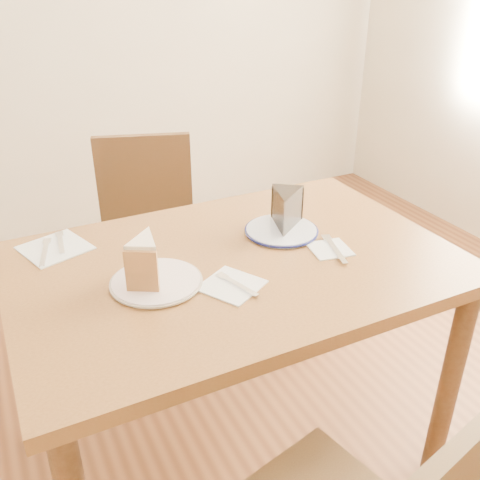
{
  "coord_description": "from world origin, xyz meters",
  "views": [
    {
      "loc": [
        -0.56,
        -1.14,
        1.47
      ],
      "look_at": [
        0.02,
        0.01,
        0.8
      ],
      "focal_mm": 40.0,
      "sensor_mm": 36.0,
      "label": 1
    }
  ],
  "objects_px": {
    "plate_cream": "(156,282)",
    "carrot_cake": "(147,259)",
    "chair_far": "(149,243)",
    "plate_navy": "(281,231)",
    "table": "(236,290)",
    "chocolate_cake": "(286,212)"
  },
  "relations": [
    {
      "from": "plate_cream",
      "to": "carrot_cake",
      "type": "relative_size",
      "value": 2.07
    },
    {
      "from": "chair_far",
      "to": "plate_navy",
      "type": "xyz_separation_m",
      "value": [
        0.24,
        -0.59,
        0.26
      ]
    },
    {
      "from": "table",
      "to": "plate_navy",
      "type": "xyz_separation_m",
      "value": [
        0.19,
        0.09,
        0.1
      ]
    },
    {
      "from": "chair_far",
      "to": "carrot_cake",
      "type": "bearing_deg",
      "value": 91.0
    },
    {
      "from": "chair_far",
      "to": "plate_navy",
      "type": "distance_m",
      "value": 0.69
    },
    {
      "from": "table",
      "to": "carrot_cake",
      "type": "height_order",
      "value": "carrot_cake"
    },
    {
      "from": "plate_cream",
      "to": "plate_navy",
      "type": "height_order",
      "value": "same"
    },
    {
      "from": "chair_far",
      "to": "chocolate_cake",
      "type": "bearing_deg",
      "value": 131.34
    },
    {
      "from": "plate_cream",
      "to": "plate_navy",
      "type": "distance_m",
      "value": 0.44
    },
    {
      "from": "table",
      "to": "plate_navy",
      "type": "relative_size",
      "value": 5.68
    },
    {
      "from": "carrot_cake",
      "to": "chocolate_cake",
      "type": "bearing_deg",
      "value": 41.05
    },
    {
      "from": "plate_navy",
      "to": "chocolate_cake",
      "type": "height_order",
      "value": "chocolate_cake"
    },
    {
      "from": "plate_navy",
      "to": "chair_far",
      "type": "bearing_deg",
      "value": 112.61
    },
    {
      "from": "table",
      "to": "plate_cream",
      "type": "distance_m",
      "value": 0.26
    },
    {
      "from": "table",
      "to": "chocolate_cake",
      "type": "height_order",
      "value": "chocolate_cake"
    },
    {
      "from": "table",
      "to": "plate_cream",
      "type": "bearing_deg",
      "value": -174.28
    },
    {
      "from": "plate_cream",
      "to": "chocolate_cake",
      "type": "xyz_separation_m",
      "value": [
        0.44,
        0.11,
        0.06
      ]
    },
    {
      "from": "table",
      "to": "carrot_cake",
      "type": "relative_size",
      "value": 11.14
    },
    {
      "from": "carrot_cake",
      "to": "chocolate_cake",
      "type": "height_order",
      "value": "carrot_cake"
    },
    {
      "from": "table",
      "to": "plate_cream",
      "type": "xyz_separation_m",
      "value": [
        -0.24,
        -0.02,
        0.1
      ]
    },
    {
      "from": "chocolate_cake",
      "to": "chair_far",
      "type": "bearing_deg",
      "value": -31.09
    },
    {
      "from": "plate_navy",
      "to": "chocolate_cake",
      "type": "bearing_deg",
      "value": 14.56
    }
  ]
}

